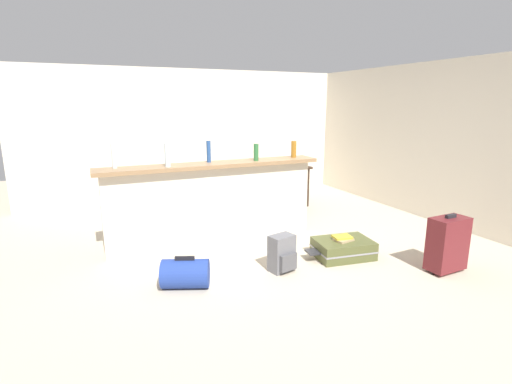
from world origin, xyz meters
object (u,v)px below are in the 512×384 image
Objects in this scene: bottle_blue at (209,152)px; book_stack at (343,238)px; bottle_white at (114,156)px; bottle_clear at (167,155)px; backpack_grey at (282,254)px; dining_chair_near_partition at (287,183)px; duffel_bag_blue at (185,274)px; dining_table at (276,171)px; bottle_amber at (294,149)px; suitcase_flat_olive at (343,248)px; bottle_green at (256,152)px; suitcase_upright_maroon at (447,244)px.

book_stack is (1.30, -1.23, -0.99)m from bottle_blue.
bottle_white reaches higher than book_stack.
bottle_white is 0.99× the size of bottle_clear.
dining_chair_near_partition is at bearing 60.29° from backpack_grey.
duffel_bag_blue is 1.96m from book_stack.
bottle_white is 0.26× the size of dining_table.
suitcase_flat_olive is (0.06, -1.18, -1.10)m from bottle_amber.
dining_chair_near_partition is (-0.04, -0.53, -0.13)m from dining_table.
dining_chair_near_partition is 1.08× the size of suitcase_flat_olive.
bottle_green is (1.20, 0.04, -0.03)m from bottle_clear.
duffel_bag_blue is (-2.30, -2.06, -0.36)m from dining_chair_near_partition.
backpack_grey is at bearing -115.32° from dining_table.
duffel_bag_blue is (-0.09, -1.06, -1.09)m from bottle_clear.
backpack_grey reaches higher than book_stack.
bottle_green is 0.41× the size of duffel_bag_blue.
bottle_clear is at bearing 150.37° from book_stack.
dining_chair_near_partition is 2.12m from suitcase_flat_olive.
bottle_amber is at bearing 92.09° from book_stack.
backpack_grey is (1.62, -1.27, -1.04)m from bottle_white.
book_stack is at bearing 2.90° from backpack_grey.
dining_table is at bearing 54.56° from bottle_green.
bottle_blue is at bearing 0.20° from bottle_white.
suitcase_upright_maroon is at bearing -52.10° from bottle_green.
dining_table is 1.18× the size of dining_chair_near_partition.
book_stack reaches higher than suitcase_flat_olive.
suitcase_flat_olive is 0.14m from book_stack.
bottle_blue is 0.33× the size of suitcase_flat_olive.
duffel_bag_blue is (-0.66, -1.23, -1.09)m from bottle_blue.
dining_table is 0.55m from dining_chair_near_partition.
bottle_white is 0.34× the size of suitcase_flat_olive.
bottle_white is 3.00m from suitcase_flat_olive.
bottle_green is 1.55m from dining_chair_near_partition.
bottle_amber is 1.79m from backpack_grey.
dining_chair_near_partition is (1.64, 0.83, -0.72)m from bottle_blue.
dining_table is at bearing 47.80° from duffel_bag_blue.
bottle_green is 2.58m from suitcase_upright_maroon.
dining_chair_near_partition is at bearing 66.43° from bottle_amber.
dining_chair_near_partition reaches higher than suitcase_flat_olive.
suitcase_flat_olive is at bearing 3.14° from backpack_grey.
backpack_grey is at bearing -2.52° from duffel_bag_blue.
bottle_clear is at bearing -176.27° from bottle_amber.
suitcase_flat_olive is at bearing -87.28° from bottle_amber.
bottle_blue is at bearing 136.13° from suitcase_upright_maroon.
dining_table is at bearing 64.68° from backpack_grey.
suitcase_upright_maroon is 1.60× the size of backpack_grey.
suitcase_flat_olive is (1.31, -1.23, -1.13)m from bottle_blue.
bottle_blue is at bearing 16.19° from bottle_clear.
bottle_white is 0.52× the size of duffel_bag_blue.
bottle_white reaches higher than bottle_amber.
suitcase_flat_olive is 1.17m from suitcase_upright_maroon.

